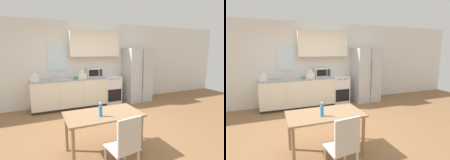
% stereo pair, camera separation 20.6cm
% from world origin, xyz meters
% --- Properties ---
extents(ground_plane, '(12.00, 12.00, 0.00)m').
position_xyz_m(ground_plane, '(0.00, 0.00, 0.00)').
color(ground_plane, olive).
extents(wall_back, '(12.00, 0.38, 2.70)m').
position_xyz_m(wall_back, '(0.07, 2.29, 1.46)').
color(wall_back, silver).
rests_on(wall_back, ground_plane).
extents(kitchen_counter, '(2.27, 0.65, 0.93)m').
position_xyz_m(kitchen_counter, '(-0.44, 1.98, 0.47)').
color(kitchen_counter, '#333333').
rests_on(kitchen_counter, ground_plane).
extents(oven_range, '(0.56, 0.61, 0.92)m').
position_xyz_m(oven_range, '(0.97, 2.00, 0.46)').
color(oven_range, white).
rests_on(oven_range, ground_plane).
extents(refrigerator, '(0.88, 0.79, 1.87)m').
position_xyz_m(refrigerator, '(1.93, 1.92, 0.93)').
color(refrigerator, silver).
rests_on(refrigerator, ground_plane).
extents(kitchen_sink, '(0.56, 0.41, 0.25)m').
position_xyz_m(kitchen_sink, '(-0.74, 1.99, 0.94)').
color(kitchen_sink, '#B7BABC').
rests_on(kitchen_sink, kitchen_counter).
extents(microwave, '(0.50, 0.31, 0.29)m').
position_xyz_m(microwave, '(0.40, 2.11, 1.07)').
color(microwave, silver).
rests_on(microwave, kitchen_counter).
extents(coffee_mug, '(0.11, 0.08, 0.09)m').
position_xyz_m(coffee_mug, '(-0.30, 1.75, 0.97)').
color(coffee_mug, '#3F8C66').
rests_on(coffee_mug, kitchen_counter).
extents(grocery_bag_0, '(0.28, 0.24, 0.27)m').
position_xyz_m(grocery_bag_0, '(-0.06, 1.87, 1.04)').
color(grocery_bag_0, silver).
rests_on(grocery_bag_0, kitchen_counter).
extents(grocery_bag_1, '(0.23, 0.21, 0.24)m').
position_xyz_m(grocery_bag_1, '(-1.41, 1.80, 1.03)').
color(grocery_bag_1, white).
rests_on(grocery_bag_1, kitchen_counter).
extents(dining_table, '(1.29, 0.72, 0.72)m').
position_xyz_m(dining_table, '(-0.36, -0.73, 0.62)').
color(dining_table, '#997551').
rests_on(dining_table, ground_plane).
extents(dining_chair_near, '(0.45, 0.45, 0.93)m').
position_xyz_m(dining_chair_near, '(-0.32, -1.47, 0.54)').
color(dining_chair_near, beige).
rests_on(dining_chair_near, ground_plane).
extents(drink_bottle, '(0.06, 0.06, 0.23)m').
position_xyz_m(drink_bottle, '(-0.45, -0.84, 0.82)').
color(drink_bottle, '#338CD8').
rests_on(drink_bottle, dining_table).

